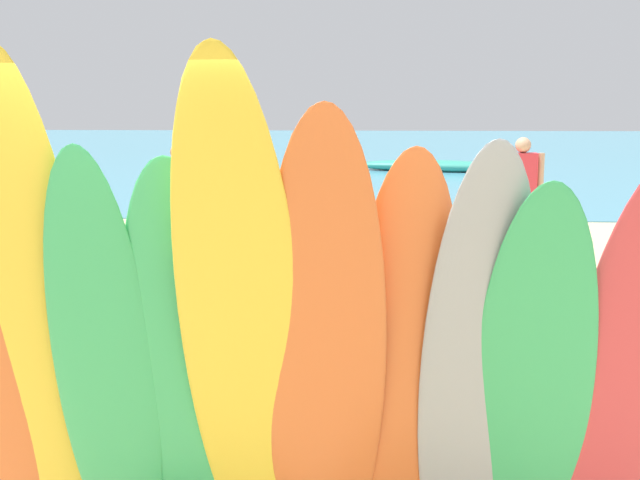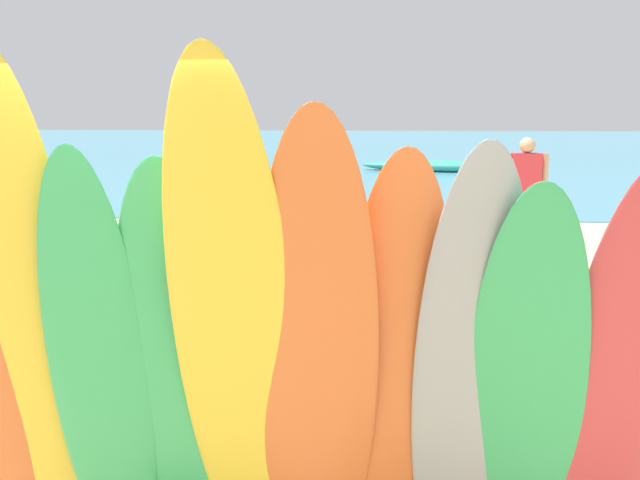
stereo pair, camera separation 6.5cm
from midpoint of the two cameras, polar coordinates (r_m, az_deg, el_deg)
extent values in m
plane|color=#D3BC8C|center=(18.19, 2.26, 2.80)|extent=(60.00, 60.00, 0.00)
cube|color=teal|center=(35.24, 2.83, 6.44)|extent=(60.00, 40.00, 0.02)
cylinder|color=brown|center=(4.92, -21.29, -14.67)|extent=(0.07, 0.07, 0.71)
cylinder|color=brown|center=(4.68, 19.53, -15.86)|extent=(0.07, 0.07, 0.71)
cylinder|color=brown|center=(4.37, -1.49, -12.04)|extent=(3.36, 0.06, 0.06)
ellipsoid|color=yellow|center=(3.88, -19.30, -6.37)|extent=(0.53, 0.80, 2.60)
ellipsoid|color=#38B266|center=(3.83, -14.97, -9.50)|extent=(0.49, 0.67, 2.20)
ellipsoid|color=#38B266|center=(3.77, -9.42, -9.96)|extent=(0.56, 0.68, 2.15)
ellipsoid|color=yellow|center=(3.50, -5.45, -7.71)|extent=(0.61, 1.02, 2.59)
ellipsoid|color=orange|center=(3.53, 0.30, -9.42)|extent=(0.58, 0.86, 2.37)
ellipsoid|color=orange|center=(3.66, 5.93, -10.19)|extent=(0.56, 0.68, 2.19)
ellipsoid|color=#999EA3|center=(3.65, 11.04, -10.13)|extent=(0.51, 0.74, 2.22)
ellipsoid|color=#38B266|center=(3.71, 14.91, -11.22)|extent=(0.59, 0.81, 2.07)
ellipsoid|color=#D13D42|center=(3.80, 20.79, -10.29)|extent=(0.59, 0.80, 2.16)
cylinder|color=tan|center=(12.75, 15.33, 1.14)|extent=(0.13, 0.13, 0.85)
cylinder|color=tan|center=(12.69, 13.77, 1.17)|extent=(0.13, 0.13, 0.85)
cube|color=orange|center=(12.67, 14.63, 2.75)|extent=(0.46, 0.28, 0.20)
cube|color=#DB333D|center=(12.62, 14.71, 4.55)|extent=(0.45, 0.24, 0.66)
sphere|color=tan|center=(12.59, 14.80, 6.60)|extent=(0.24, 0.24, 0.24)
cylinder|color=tan|center=(12.67, 15.97, 4.67)|extent=(0.10, 0.10, 0.59)
cylinder|color=tan|center=(12.58, 13.45, 4.75)|extent=(0.10, 0.10, 0.59)
cylinder|color=#9E704C|center=(12.35, -9.81, 0.94)|extent=(0.12, 0.12, 0.80)
cylinder|color=#9E704C|center=(12.66, -9.40, 1.19)|extent=(0.12, 0.12, 0.80)
cube|color=#33A36B|center=(12.46, -9.65, 2.58)|extent=(0.43, 0.26, 0.19)
cube|color=#DB333D|center=(12.41, -9.70, 4.30)|extent=(0.23, 0.42, 0.62)
sphere|color=#9E704C|center=(12.38, -9.76, 6.25)|extent=(0.22, 0.22, 0.22)
cylinder|color=#9E704C|center=(12.16, -10.04, 4.33)|extent=(0.10, 0.10, 0.55)
cylinder|color=#9E704C|center=(12.66, -9.38, 4.58)|extent=(0.10, 0.10, 0.55)
cylinder|color=#B7B7BC|center=(7.27, 19.58, -8.21)|extent=(0.02, 0.02, 0.28)
cylinder|color=#B7B7BC|center=(7.52, 22.20, -7.77)|extent=(0.02, 0.02, 0.28)
cylinder|color=#B7B7BC|center=(7.56, 17.89, -7.39)|extent=(0.02, 0.02, 0.28)
cylinder|color=#B7B7BC|center=(7.80, 20.46, -7.01)|extent=(0.02, 0.02, 0.28)
cube|color=red|center=(7.49, 20.11, -6.46)|extent=(0.62, 0.59, 0.03)
cube|color=red|center=(7.70, 18.67, -3.93)|extent=(0.57, 0.44, 0.50)
ellipsoid|color=teal|center=(25.52, 8.62, 5.25)|extent=(5.02, 1.80, 0.39)
camera|label=1|loc=(0.03, -89.72, 0.05)|focal=44.61mm
camera|label=2|loc=(0.03, 90.28, -0.05)|focal=44.61mm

